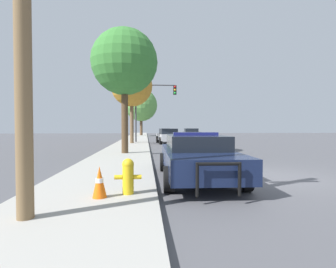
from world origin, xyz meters
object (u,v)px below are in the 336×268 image
(tree_sidewalk_mid, at_px, (132,86))
(tree_sidewalk_near, at_px, (125,62))
(car_background_distant, at_px, (166,132))
(traffic_light, at_px, (152,101))
(fire_hydrant, at_px, (128,175))
(traffic_cone, at_px, (100,182))
(tree_sidewalk_far, at_px, (141,105))
(police_car, at_px, (197,155))
(car_background_oncoming, at_px, (191,133))
(car_background_midblock, at_px, (168,136))

(tree_sidewalk_mid, distance_m, tree_sidewalk_near, 8.83)
(car_background_distant, bearing_deg, traffic_light, -93.70)
(fire_hydrant, bearing_deg, tree_sidewalk_near, 94.89)
(fire_hydrant, xyz_separation_m, car_background_distant, (3.90, 40.35, 0.15))
(fire_hydrant, distance_m, traffic_cone, 0.62)
(car_background_distant, height_order, tree_sidewalk_mid, tree_sidewalk_mid)
(traffic_light, xyz_separation_m, traffic_cone, (-1.53, -19.72, -3.62))
(tree_sidewalk_far, bearing_deg, tree_sidewalk_mid, -91.30)
(tree_sidewalk_near, bearing_deg, police_car, -68.37)
(tree_sidewalk_mid, bearing_deg, traffic_cone, -89.14)
(tree_sidewalk_mid, distance_m, tree_sidewalk_far, 21.13)
(traffic_light, xyz_separation_m, tree_sidewalk_far, (-1.32, 19.39, 1.15))
(fire_hydrant, height_order, tree_sidewalk_mid, tree_sidewalk_mid)
(car_background_distant, relative_size, car_background_oncoming, 1.03)
(fire_hydrant, distance_m, tree_sidewalk_far, 39.15)
(fire_hydrant, relative_size, car_background_distant, 0.17)
(car_background_midblock, height_order, car_background_oncoming, car_background_midblock)
(car_background_oncoming, distance_m, traffic_cone, 27.23)
(car_background_distant, distance_m, car_background_midblock, 21.56)
(traffic_light, xyz_separation_m, car_background_oncoming, (5.02, 6.71, -3.33))
(car_background_midblock, distance_m, tree_sidewalk_far, 20.73)
(car_background_midblock, relative_size, tree_sidewalk_far, 0.52)
(traffic_cone, bearing_deg, tree_sidewalk_far, 89.70)
(car_background_oncoming, distance_m, tree_sidewalk_near, 19.06)
(car_background_midblock, height_order, tree_sidewalk_near, tree_sidewalk_near)
(police_car, xyz_separation_m, traffic_cone, (-2.49, -2.37, -0.26))
(fire_hydrant, height_order, car_background_oncoming, car_background_oncoming)
(police_car, relative_size, traffic_cone, 7.99)
(car_background_midblock, bearing_deg, traffic_cone, -103.17)
(car_background_oncoming, xyz_separation_m, tree_sidewalk_near, (-6.75, -17.28, 4.38))
(car_background_midblock, bearing_deg, car_background_oncoming, 60.43)
(fire_hydrant, bearing_deg, tree_sidewalk_far, 90.53)
(fire_hydrant, bearing_deg, tree_sidewalk_mid, 92.70)
(car_background_oncoming, xyz_separation_m, tree_sidewalk_mid, (-6.82, -8.44, 4.43))
(car_background_distant, height_order, car_background_oncoming, car_background_oncoming)
(tree_sidewalk_near, height_order, traffic_cone, tree_sidewalk_near)
(tree_sidewalk_near, bearing_deg, tree_sidewalk_mid, 90.48)
(police_car, bearing_deg, traffic_cone, 45.19)
(police_car, height_order, car_background_midblock, police_car)
(car_background_distant, xyz_separation_m, tree_sidewalk_far, (-4.26, -1.48, 4.53))
(police_car, xyz_separation_m, car_background_distant, (1.97, 38.22, -0.03))
(car_background_distant, bearing_deg, car_background_oncoming, -77.30)
(tree_sidewalk_far, height_order, traffic_cone, tree_sidewalk_far)
(tree_sidewalk_near, relative_size, traffic_cone, 10.57)
(police_car, relative_size, car_background_midblock, 1.28)
(car_background_oncoming, height_order, traffic_cone, car_background_oncoming)
(fire_hydrant, height_order, tree_sidewalk_near, tree_sidewalk_near)
(car_background_midblock, height_order, tree_sidewalk_mid, tree_sidewalk_mid)
(traffic_light, height_order, tree_sidewalk_mid, tree_sidewalk_mid)
(car_background_distant, relative_size, tree_sidewalk_far, 0.59)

